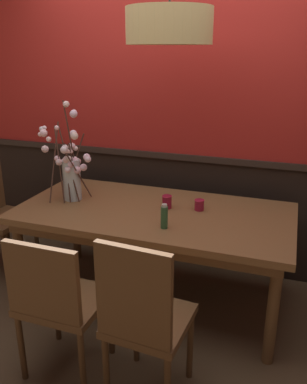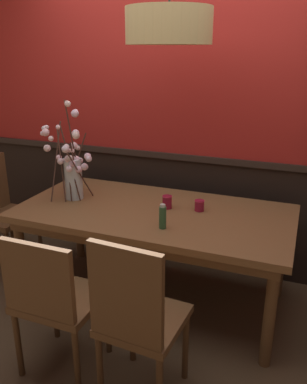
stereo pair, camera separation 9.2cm
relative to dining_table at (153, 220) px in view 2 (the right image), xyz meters
name	(u,v)px [view 2 (the right image)]	position (x,y,z in m)	size (l,w,h in m)	color
ground_plane	(153,298)	(0.00, 0.00, -0.65)	(24.00, 24.00, 0.00)	brown
back_wall	(185,102)	(0.00, 0.69, 0.76)	(5.72, 0.14, 2.84)	black
dining_table	(153,220)	(0.00, 0.00, 0.00)	(1.94, 0.96, 0.73)	brown
chair_near_side_left	(54,297)	(-0.25, -0.89, -0.14)	(0.45, 0.42, 0.89)	brown
chair_near_side_right	(137,316)	(0.27, -0.92, -0.11)	(0.43, 0.45, 0.98)	brown
vase_with_blossoms	(72,169)	(-0.65, 0.00, 0.31)	(0.44, 0.37, 0.74)	silver
candle_holder_nearer_center	(199,205)	(0.31, 0.11, 0.12)	(0.07, 0.07, 0.08)	maroon
candle_holder_nearer_edge	(167,202)	(0.08, 0.07, 0.13)	(0.07, 0.07, 0.09)	maroon
condiment_bottle	(163,217)	(0.16, -0.26, 0.16)	(0.05, 0.05, 0.16)	#2D5633
pendant_lamp	(169,26)	(0.11, -0.02, 1.29)	(0.52, 0.52, 1.00)	tan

